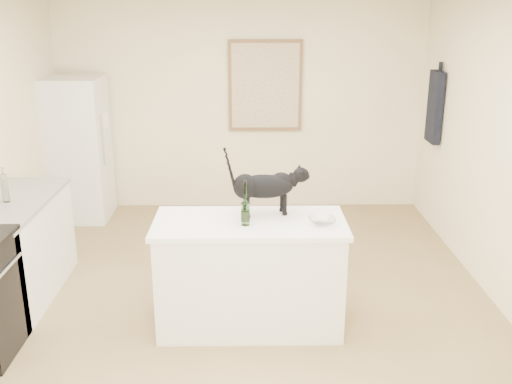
{
  "coord_description": "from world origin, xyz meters",
  "views": [
    {
      "loc": [
        0.09,
        -4.41,
        2.51
      ],
      "look_at": [
        0.15,
        -0.15,
        1.12
      ],
      "focal_mm": 40.74,
      "sensor_mm": 36.0,
      "label": 1
    }
  ],
  "objects_px": {
    "fridge": "(77,150)",
    "wine_bottle": "(245,206)",
    "black_cat": "(264,189)",
    "glass_bowl": "(322,221)"
  },
  "relations": [
    {
      "from": "glass_bowl",
      "to": "black_cat",
      "type": "bearing_deg",
      "value": 153.56
    },
    {
      "from": "black_cat",
      "to": "glass_bowl",
      "type": "xyz_separation_m",
      "value": [
        0.44,
        -0.22,
        -0.19
      ]
    },
    {
      "from": "black_cat",
      "to": "glass_bowl",
      "type": "height_order",
      "value": "black_cat"
    },
    {
      "from": "fridge",
      "to": "black_cat",
      "type": "bearing_deg",
      "value": -48.05
    },
    {
      "from": "fridge",
      "to": "wine_bottle",
      "type": "xyz_separation_m",
      "value": [
        2.02,
        -2.63,
        0.2
      ]
    },
    {
      "from": "fridge",
      "to": "black_cat",
      "type": "distance_m",
      "value": 3.25
    },
    {
      "from": "black_cat",
      "to": "wine_bottle",
      "type": "distance_m",
      "value": 0.28
    },
    {
      "from": "fridge",
      "to": "black_cat",
      "type": "xyz_separation_m",
      "value": [
        2.16,
        -2.41,
        0.26
      ]
    },
    {
      "from": "fridge",
      "to": "glass_bowl",
      "type": "distance_m",
      "value": 3.7
    },
    {
      "from": "wine_bottle",
      "to": "glass_bowl",
      "type": "relative_size",
      "value": 1.51
    }
  ]
}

